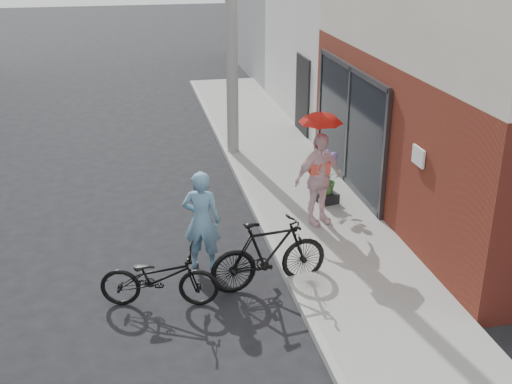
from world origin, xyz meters
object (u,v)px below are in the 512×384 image
object	(u,v)px
bike_left	(159,277)
bike_right	(269,254)
utility_pole	(231,9)
kimono_woman	(318,179)
officer	(202,221)
planter	(327,197)

from	to	relation	value
bike_left	bike_right	bearing A→B (deg)	-72.17
utility_pole	bike_left	world-z (taller)	utility_pole
utility_pole	bike_left	size ratio (longest dim) A/B	3.99
utility_pole	bike_left	distance (m)	7.48
bike_right	kimono_woman	xyz separation A→B (m)	(1.34, 1.87, 0.42)
utility_pole	bike_right	size ratio (longest dim) A/B	3.69
utility_pole	bike_right	distance (m)	6.95
officer	bike_right	distance (m)	1.27
utility_pole	officer	world-z (taller)	utility_pole
kimono_woman	planter	xyz separation A→B (m)	(0.47, 0.88, -0.77)
planter	bike_left	bearing A→B (deg)	-139.99
bike_left	kimono_woman	size ratio (longest dim) A/B	1.01
bike_left	bike_right	size ratio (longest dim) A/B	0.92
utility_pole	bike_right	bearing A→B (deg)	-94.55
officer	kimono_woman	bearing A→B (deg)	-135.77
officer	bike_left	bearing A→B (deg)	71.65
officer	kimono_woman	distance (m)	2.51
bike_right	planter	xyz separation A→B (m)	(1.81, 2.75, -0.35)
bike_left	planter	distance (m)	4.59
planter	bike_right	bearing A→B (deg)	-123.26
utility_pole	planter	size ratio (longest dim) A/B	18.75
bike_right	kimono_woman	world-z (taller)	kimono_woman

